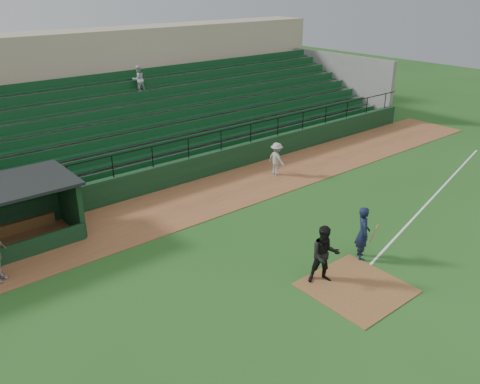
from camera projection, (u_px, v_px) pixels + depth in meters
ground at (333, 275)px, 16.59m from camera, size 90.00×90.00×0.00m
warning_track at (199, 199)px, 22.26m from camera, size 40.00×4.00×0.03m
home_plate_dirt at (356, 288)px, 15.88m from camera, size 3.00×3.00×0.03m
foul_line at (429, 201)px, 22.08m from camera, size 17.49×4.44×0.01m
stadium_structure at (111, 114)px, 27.35m from camera, size 38.00×13.08×6.40m
batter_at_plate at (363, 233)px, 17.23m from camera, size 1.21×0.87×2.01m
umpire at (325, 255)px, 15.84m from camera, size 1.25×1.19×2.04m
runner at (277, 159)px, 24.78m from camera, size 0.66×1.11×1.69m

